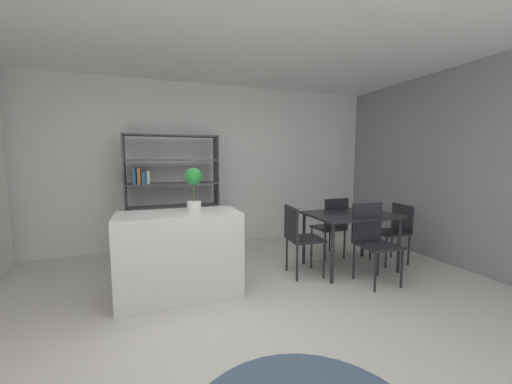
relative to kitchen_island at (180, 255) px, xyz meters
name	(u,v)px	position (x,y,z in m)	size (l,w,h in m)	color
ground_plane	(240,323)	(0.46, -0.76, -0.47)	(9.19, 9.19, 0.00)	beige
back_partition	(196,166)	(0.46, 1.96, 0.92)	(6.68, 0.06, 2.78)	white
right_partition_gray	(496,169)	(3.78, -0.76, 0.92)	(0.06, 5.51, 2.78)	gray
kitchen_island	(180,255)	(0.00, 0.00, 0.00)	(1.30, 0.61, 0.94)	silver
potted_plant_on_island	(194,185)	(0.17, 0.06, 0.76)	(0.19, 0.19, 0.48)	white
open_bookshelf	(170,193)	(0.00, 1.60, 0.51)	(1.42, 0.38, 1.88)	#4C4C51
dining_table	(350,219)	(2.28, 0.08, 0.22)	(1.15, 0.83, 0.77)	#232328
dining_chair_window_side	(395,228)	(3.07, 0.08, 0.05)	(0.47, 0.43, 0.85)	#232328
dining_chair_island_side	(298,234)	(1.50, 0.09, 0.08)	(0.46, 0.47, 0.91)	#232328
dining_chair_far	(332,223)	(2.29, 0.52, 0.08)	(0.43, 0.45, 0.93)	#232328
dining_chair_near	(372,236)	(2.29, -0.35, 0.10)	(0.44, 0.47, 0.96)	#232328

